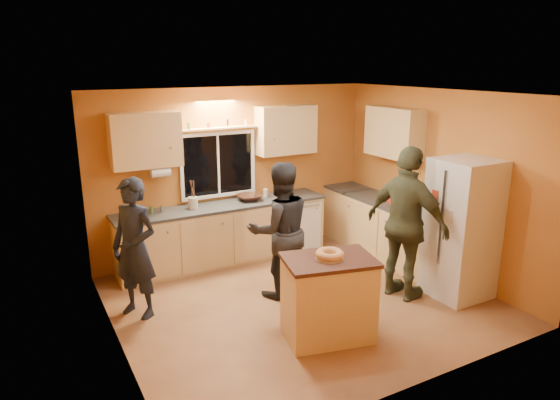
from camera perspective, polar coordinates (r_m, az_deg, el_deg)
ground at (r=6.52m, az=2.48°, el=-11.41°), size 4.50×4.50×0.00m
room_shell at (r=6.37m, az=1.66°, el=3.42°), size 4.54×4.04×2.61m
back_counter at (r=7.74m, az=-3.92°, el=-3.37°), size 4.23×0.62×0.90m
right_counter at (r=7.81m, az=12.96°, el=-3.58°), size 0.62×1.84×0.90m
refrigerator at (r=6.77m, az=20.07°, el=-3.12°), size 0.72×0.70×1.80m
island at (r=5.57m, az=5.54°, el=-11.03°), size 1.09×0.86×0.93m
bundt_pastry at (r=5.36m, az=5.68°, el=-6.20°), size 0.31×0.31×0.09m
person_left at (r=6.10m, az=-16.27°, el=-5.34°), size 0.69×0.74×1.69m
person_center at (r=6.36m, az=0.00°, el=-3.49°), size 0.95×0.80×1.77m
person_right at (r=6.46m, az=14.28°, el=-2.71°), size 0.74×1.24×1.97m
mixing_bowl at (r=7.66m, az=-3.52°, el=0.30°), size 0.41×0.41×0.09m
utensil_crock at (r=7.31m, az=-9.91°, el=-0.33°), size 0.14×0.14×0.17m
potted_plant at (r=7.06m, az=17.18°, el=-0.93°), size 0.29×0.27×0.27m
red_box at (r=7.72m, az=12.87°, el=-0.03°), size 0.18×0.14×0.07m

